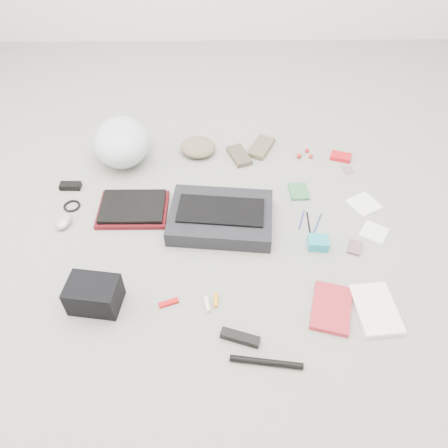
{
  "coord_description": "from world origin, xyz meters",
  "views": [
    {
      "loc": [
        -0.02,
        -1.35,
        1.48
      ],
      "look_at": [
        0.0,
        0.0,
        0.05
      ],
      "focal_mm": 35.0,
      "sensor_mm": 36.0,
      "label": 1
    }
  ],
  "objects_px": {
    "bike_helmet": "(122,142)",
    "book_red": "(331,308)",
    "messenger_bag": "(221,217)",
    "accordion_wallet": "(318,243)",
    "laptop": "(133,206)",
    "camera_bag": "(94,295)"
  },
  "relations": [
    {
      "from": "laptop",
      "to": "camera_bag",
      "type": "height_order",
      "value": "camera_bag"
    },
    {
      "from": "messenger_bag",
      "to": "accordion_wallet",
      "type": "height_order",
      "value": "messenger_bag"
    },
    {
      "from": "bike_helmet",
      "to": "camera_bag",
      "type": "xyz_separation_m",
      "value": [
        0.02,
        -0.93,
        -0.05
      ]
    },
    {
      "from": "laptop",
      "to": "bike_helmet",
      "type": "distance_m",
      "value": 0.43
    },
    {
      "from": "messenger_bag",
      "to": "bike_helmet",
      "type": "bearing_deg",
      "value": 142.19
    },
    {
      "from": "camera_bag",
      "to": "book_red",
      "type": "distance_m",
      "value": 0.93
    },
    {
      "from": "camera_bag",
      "to": "book_red",
      "type": "height_order",
      "value": "camera_bag"
    },
    {
      "from": "laptop",
      "to": "bike_helmet",
      "type": "bearing_deg",
      "value": 103.92
    },
    {
      "from": "bike_helmet",
      "to": "accordion_wallet",
      "type": "bearing_deg",
      "value": -44.15
    },
    {
      "from": "bike_helmet",
      "to": "book_red",
      "type": "distance_m",
      "value": 1.36
    },
    {
      "from": "messenger_bag",
      "to": "book_red",
      "type": "distance_m",
      "value": 0.64
    },
    {
      "from": "laptop",
      "to": "camera_bag",
      "type": "relative_size",
      "value": 1.53
    },
    {
      "from": "messenger_bag",
      "to": "camera_bag",
      "type": "height_order",
      "value": "camera_bag"
    },
    {
      "from": "laptop",
      "to": "accordion_wallet",
      "type": "relative_size",
      "value": 3.34
    },
    {
      "from": "camera_bag",
      "to": "accordion_wallet",
      "type": "xyz_separation_m",
      "value": [
        0.92,
        0.29,
        -0.04
      ]
    },
    {
      "from": "book_red",
      "to": "laptop",
      "type": "bearing_deg",
      "value": 162.07
    },
    {
      "from": "camera_bag",
      "to": "bike_helmet",
      "type": "bearing_deg",
      "value": 99.75
    },
    {
      "from": "laptop",
      "to": "bike_helmet",
      "type": "xyz_separation_m",
      "value": [
        -0.1,
        0.41,
        0.08
      ]
    },
    {
      "from": "messenger_bag",
      "to": "accordion_wallet",
      "type": "distance_m",
      "value": 0.45
    },
    {
      "from": "laptop",
      "to": "book_red",
      "type": "relative_size",
      "value": 1.36
    },
    {
      "from": "laptop",
      "to": "book_red",
      "type": "height_order",
      "value": "laptop"
    },
    {
      "from": "laptop",
      "to": "accordion_wallet",
      "type": "distance_m",
      "value": 0.88
    }
  ]
}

